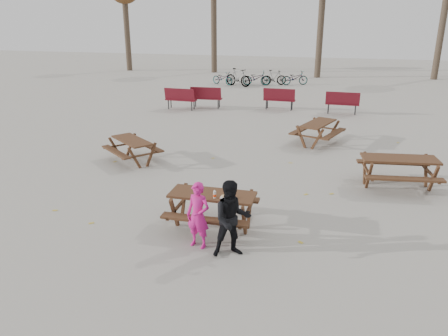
% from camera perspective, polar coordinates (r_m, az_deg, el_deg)
% --- Properties ---
extents(ground, '(80.00, 80.00, 0.00)m').
position_cam_1_polar(ground, '(9.50, -1.49, -7.66)').
color(ground, gray).
rests_on(ground, ground).
extents(main_picnic_table, '(1.80, 1.45, 0.78)m').
position_cam_1_polar(main_picnic_table, '(9.24, -1.53, -4.42)').
color(main_picnic_table, '#351E13').
rests_on(main_picnic_table, ground).
extents(food_tray, '(0.18, 0.11, 0.03)m').
position_cam_1_polar(food_tray, '(8.91, 0.10, -3.92)').
color(food_tray, silver).
rests_on(food_tray, main_picnic_table).
extents(bread_roll, '(0.14, 0.06, 0.05)m').
position_cam_1_polar(bread_roll, '(8.89, 0.10, -3.66)').
color(bread_roll, tan).
rests_on(bread_roll, food_tray).
extents(soda_bottle, '(0.07, 0.07, 0.17)m').
position_cam_1_polar(soda_bottle, '(8.92, -1.22, -3.51)').
color(soda_bottle, silver).
rests_on(soda_bottle, main_picnic_table).
extents(child, '(0.55, 0.42, 1.33)m').
position_cam_1_polar(child, '(8.47, -3.39, -6.19)').
color(child, '#CE197E').
rests_on(child, ground).
extents(adult, '(0.90, 0.82, 1.50)m').
position_cam_1_polar(adult, '(8.13, 1.05, -6.69)').
color(adult, black).
rests_on(adult, ground).
extents(picnic_table_east, '(2.07, 1.75, 0.82)m').
position_cam_1_polar(picnic_table_east, '(12.29, 21.77, -0.57)').
color(picnic_table_east, '#351E13').
rests_on(picnic_table_east, ground).
extents(picnic_table_north, '(2.10, 2.05, 0.70)m').
position_cam_1_polar(picnic_table_north, '(13.76, -11.85, 2.24)').
color(picnic_table_north, '#351E13').
rests_on(picnic_table_north, ground).
extents(picnic_table_far, '(1.93, 2.14, 0.76)m').
position_cam_1_polar(picnic_table_far, '(15.73, 12.13, 4.49)').
color(picnic_table_far, '#351E13').
rests_on(picnic_table_far, ground).
extents(park_bench_row, '(9.06, 1.68, 1.03)m').
position_cam_1_polar(park_bench_row, '(20.98, 3.56, 8.96)').
color(park_bench_row, maroon).
rests_on(park_bench_row, ground).
extents(bicycle_row, '(6.27, 2.64, 1.11)m').
position_cam_1_polar(bicycle_row, '(28.59, 4.35, 11.67)').
color(bicycle_row, black).
rests_on(bicycle_row, ground).
extents(fallen_leaves, '(11.00, 11.00, 0.01)m').
position_cam_1_polar(fallen_leaves, '(11.62, 4.21, -2.45)').
color(fallen_leaves, gold).
rests_on(fallen_leaves, ground).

